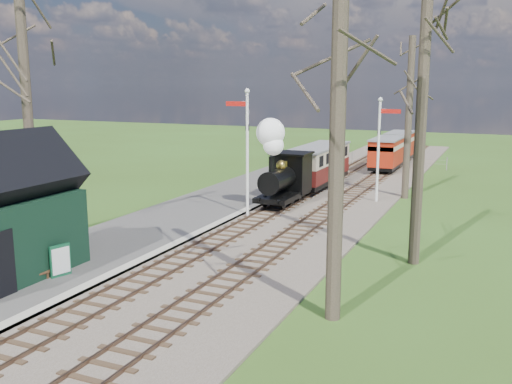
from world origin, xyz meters
TOP-DOWN VIEW (x-y plane):
  - distant_hills at (1.40, 64.38)m, footprint 114.40×48.00m
  - ballast_bed at (1.30, 22.00)m, footprint 8.00×60.00m
  - track_near at (0.00, 22.00)m, footprint 1.60×60.00m
  - track_far at (2.60, 22.00)m, footprint 1.60×60.00m
  - platform at (-3.50, 14.00)m, footprint 5.00×44.00m
  - coping_strip at (-1.20, 14.00)m, footprint 0.40×44.00m
  - semaphore_near at (-0.77, 16.00)m, footprint 1.22×0.24m
  - semaphore_far at (4.37, 22.00)m, footprint 1.22×0.24m
  - bare_trees at (1.33, 10.10)m, footprint 15.51×22.39m
  - fence_line at (0.30, 36.00)m, footprint 12.60×0.08m
  - locomotive at (-0.01, 18.90)m, footprint 1.83×4.28m
  - coach at (0.00, 24.96)m, footprint 2.14×7.34m
  - red_carriage_a at (2.60, 33.26)m, footprint 1.91×4.73m
  - red_carriage_b at (2.60, 38.76)m, footprint 1.91×4.73m
  - sign_board at (-2.55, 5.26)m, footprint 0.29×0.72m
  - bench at (-3.15, 4.35)m, footprint 0.70×1.47m

SIDE VIEW (x-z plane):
  - distant_hills at x=1.40m, z-range -27.22..-5.20m
  - ballast_bed at x=1.30m, z-range 0.00..0.10m
  - track_near at x=0.00m, z-range 0.02..0.17m
  - track_far at x=2.60m, z-range 0.02..0.17m
  - platform at x=-3.50m, z-range 0.00..0.20m
  - coping_strip at x=-1.20m, z-range 0.00..0.21m
  - fence_line at x=0.30m, z-range 0.05..1.05m
  - bench at x=-3.15m, z-range 0.17..0.98m
  - sign_board at x=-2.55m, z-range 0.20..1.27m
  - red_carriage_a at x=2.60m, z-range 0.40..2.41m
  - red_carriage_b at x=2.60m, z-range 0.40..2.41m
  - coach at x=0.00m, z-range 0.42..2.67m
  - locomotive at x=-0.01m, z-range -0.18..4.40m
  - semaphore_far at x=4.37m, z-range 0.49..6.21m
  - semaphore_near at x=-0.77m, z-range 0.51..6.73m
  - bare_trees at x=1.33m, z-range -0.79..11.21m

